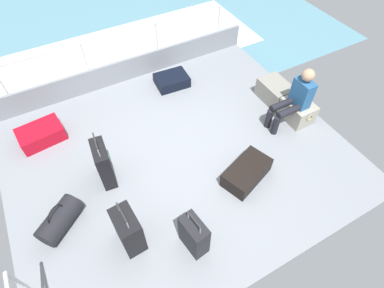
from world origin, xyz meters
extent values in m
cube|color=gray|center=(0.00, 0.00, -0.03)|extent=(4.40, 5.20, 0.06)
cube|color=gray|center=(-2.17, 0.00, 0.23)|extent=(0.06, 5.20, 0.45)
cylinder|color=silver|center=(-2.17, -2.08, 0.50)|extent=(0.04, 0.04, 1.00)
cylinder|color=silver|center=(-2.17, -0.69, 0.50)|extent=(0.04, 0.04, 1.00)
cylinder|color=silver|center=(-2.17, 0.69, 0.50)|extent=(0.04, 0.04, 1.00)
cylinder|color=silver|center=(-2.17, 2.08, 0.50)|extent=(0.04, 0.04, 1.00)
cylinder|color=silver|center=(-2.17, 0.00, 1.00)|extent=(0.04, 4.16, 0.04)
cylinder|color=silver|center=(1.15, -2.35, 0.47)|extent=(0.04, 0.04, 0.95)
cube|color=white|center=(-3.60, 0.00, -0.34)|extent=(2.40, 7.28, 0.01)
cube|color=gray|center=(-0.30, 2.17, 0.18)|extent=(0.61, 0.44, 0.36)
torus|color=tan|center=(-0.61, 2.17, 0.25)|extent=(0.02, 0.12, 0.12)
torus|color=tan|center=(0.01, 2.17, 0.25)|extent=(0.02, 0.12, 0.12)
cube|color=#9E9989|center=(0.29, 2.19, 0.18)|extent=(0.53, 0.41, 0.36)
torus|color=tan|center=(0.01, 2.19, 0.25)|extent=(0.02, 0.12, 0.12)
torus|color=tan|center=(0.57, 2.19, 0.25)|extent=(0.02, 0.12, 0.12)
cube|color=#26598C|center=(0.29, 2.14, 0.60)|extent=(0.34, 0.20, 0.48)
sphere|color=tan|center=(0.29, 2.14, 0.96)|extent=(0.20, 0.20, 0.20)
cylinder|color=black|center=(0.38, 1.84, 0.40)|extent=(0.12, 0.40, 0.12)
cylinder|color=black|center=(0.38, 1.64, 0.18)|extent=(0.11, 0.11, 0.36)
cylinder|color=black|center=(0.20, 1.84, 0.40)|extent=(0.12, 0.40, 0.12)
cylinder|color=black|center=(0.20, 1.64, 0.18)|extent=(0.11, 0.11, 0.36)
cube|color=black|center=(-1.59, 0.69, 0.10)|extent=(0.51, 0.65, 0.20)
cube|color=green|center=(-1.57, 1.00, 0.16)|extent=(0.05, 0.01, 0.08)
cube|color=black|center=(0.90, 0.69, 0.13)|extent=(0.65, 0.85, 0.26)
cube|color=green|center=(0.77, 1.05, 0.16)|extent=(0.05, 0.02, 0.08)
cube|color=black|center=(1.43, -0.50, 0.28)|extent=(0.41, 0.26, 0.57)
cylinder|color=#A5A8AD|center=(1.32, -0.51, 0.64)|extent=(0.02, 0.02, 0.15)
cylinder|color=#A5A8AD|center=(1.55, -0.48, 0.64)|extent=(0.02, 0.02, 0.15)
cylinder|color=#2D2D2D|center=(1.43, -0.50, 0.72)|extent=(0.25, 0.05, 0.02)
cube|color=white|center=(1.42, -0.39, 0.35)|extent=(0.05, 0.01, 0.08)
cube|color=#B70C1E|center=(-1.35, -1.83, 0.13)|extent=(0.54, 0.74, 0.25)
cube|color=white|center=(-1.39, -1.48, 0.15)|extent=(0.05, 0.01, 0.08)
cube|color=black|center=(-0.09, -1.13, 0.35)|extent=(0.47, 0.23, 0.70)
cylinder|color=#A5A8AD|center=(-0.23, -1.11, 0.78)|extent=(0.02, 0.02, 0.17)
cylinder|color=#A5A8AD|center=(0.04, -1.14, 0.78)|extent=(0.02, 0.02, 0.17)
cylinder|color=#2D2D2D|center=(-0.09, -1.13, 0.87)|extent=(0.29, 0.05, 0.02)
cube|color=green|center=(-0.08, -1.03, 0.46)|extent=(0.05, 0.01, 0.08)
cube|color=black|center=(1.00, -1.18, 0.32)|extent=(0.45, 0.29, 0.63)
cylinder|color=#A5A8AD|center=(0.87, -1.19, 0.71)|extent=(0.02, 0.02, 0.16)
cylinder|color=#A5A8AD|center=(1.13, -1.17, 0.71)|extent=(0.02, 0.02, 0.16)
cylinder|color=#2D2D2D|center=(1.00, -1.18, 0.79)|extent=(0.28, 0.04, 0.02)
cube|color=white|center=(0.99, -1.05, 0.37)|extent=(0.05, 0.01, 0.08)
cylinder|color=black|center=(0.35, -1.92, 0.16)|extent=(0.63, 0.68, 0.31)
torus|color=black|center=(0.35, -1.92, 0.32)|extent=(0.18, 0.22, 0.27)
camera|label=1|loc=(2.76, -1.25, 3.90)|focal=28.62mm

